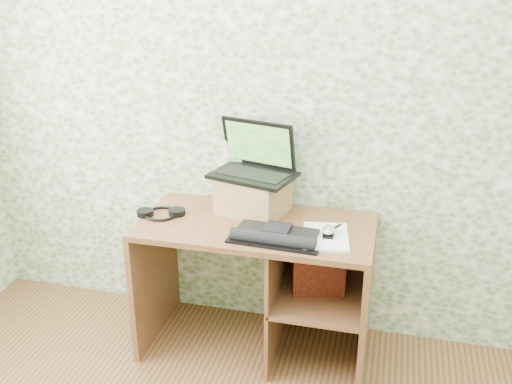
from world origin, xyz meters
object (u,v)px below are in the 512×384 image
(desk, at_px, (272,269))
(riser, at_px, (253,195))
(keyboard, at_px, (275,236))
(notepad, at_px, (326,237))
(laptop, at_px, (255,162))

(desk, bearing_deg, riser, 138.60)
(desk, relative_size, keyboard, 2.65)
(desk, xyz_separation_m, notepad, (0.29, -0.11, 0.28))
(riser, bearing_deg, desk, -41.40)
(laptop, height_order, notepad, laptop)
(notepad, bearing_deg, laptop, 138.52)
(desk, xyz_separation_m, laptop, (-0.13, 0.16, 0.53))
(notepad, bearing_deg, keyboard, -171.10)
(desk, xyz_separation_m, riser, (-0.13, 0.12, 0.37))
(desk, relative_size, laptop, 2.50)
(laptop, relative_size, notepad, 1.57)
(keyboard, bearing_deg, laptop, 121.65)
(riser, xyz_separation_m, notepad, (0.42, -0.22, -0.09))
(desk, bearing_deg, keyboard, -73.17)
(laptop, distance_m, notepad, 0.56)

